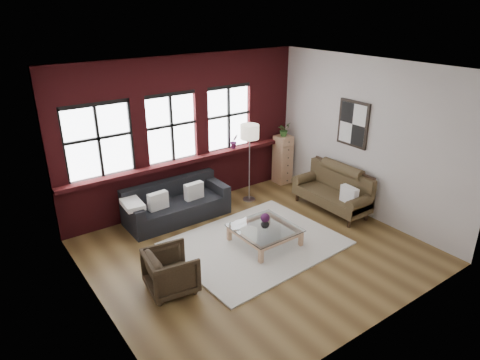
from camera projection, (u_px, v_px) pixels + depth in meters
floor at (255, 250)px, 7.71m from camera, size 5.50×5.50×0.00m
ceiling at (258, 69)px, 6.47m from camera, size 5.50×5.50×0.00m
wall_back at (183, 133)px, 8.96m from camera, size 5.50×0.00×5.50m
wall_front at (381, 228)px, 5.22m from camera, size 5.50×0.00×5.50m
wall_left at (91, 212)px, 5.61m from camera, size 0.00×5.00×5.00m
wall_right at (365, 139)px, 8.57m from camera, size 0.00×5.00×5.00m
brick_backwall at (185, 133)px, 8.91m from camera, size 5.50×0.12×3.20m
sill_ledge at (188, 160)px, 9.06m from camera, size 5.50×0.30×0.08m
window_left at (98, 142)px, 7.90m from camera, size 1.38×0.10×1.50m
window_mid at (171, 129)px, 8.70m from camera, size 1.38×0.10×1.50m
window_right at (228, 118)px, 9.45m from camera, size 1.38×0.10×1.50m
wall_poster at (353, 124)px, 8.68m from camera, size 0.05×0.74×0.94m
shag_rug at (256, 244)px, 7.90m from camera, size 3.07×2.48×0.03m
dark_sofa at (177, 202)px, 8.69m from camera, size 2.10×0.85×0.76m
pillow_a at (158, 201)px, 8.30m from camera, size 0.41×0.17×0.34m
pillow_b at (194, 191)px, 8.73m from camera, size 0.41×0.16×0.34m
vintage_settee at (332, 190)px, 9.02m from camera, size 0.78×1.75×0.93m
pillow_settee at (349, 195)px, 8.53m from camera, size 0.16×0.39×0.34m
armchair at (171, 271)px, 6.55m from camera, size 0.83×0.81×0.67m
coffee_table at (265, 236)px, 7.85m from camera, size 1.07×1.07×0.36m
vase at (265, 224)px, 7.75m from camera, size 0.18×0.18×0.17m
flowers at (265, 218)px, 7.71m from camera, size 0.17×0.17×0.17m
drawer_chest at (283, 159)px, 10.39m from camera, size 0.36×0.36×1.18m
potted_plant_top at (284, 129)px, 10.10m from camera, size 0.34×0.31×0.32m
floor_lamp at (249, 160)px, 9.30m from camera, size 0.40×0.40×1.90m
sill_plant at (234, 141)px, 9.60m from camera, size 0.18×0.15×0.32m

